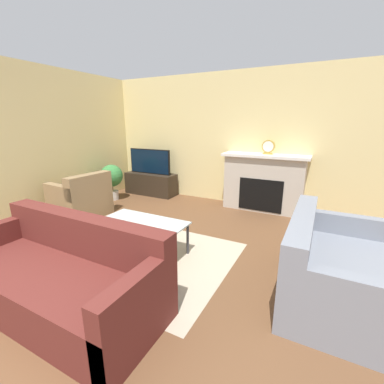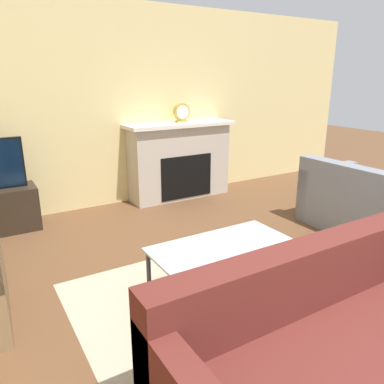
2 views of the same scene
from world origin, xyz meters
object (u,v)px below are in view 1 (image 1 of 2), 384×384
(coffee_table, at_px, (140,226))
(potted_plant, at_px, (112,177))
(couch_loveseat, at_px, (333,270))
(mantel_clock, at_px, (268,147))
(tv, at_px, (150,161))
(couch_sectional, at_px, (62,277))
(armchair_by_window, at_px, (82,200))

(coffee_table, height_order, potted_plant, potted_plant)
(couch_loveseat, distance_m, mantel_clock, 2.81)
(tv, xyz_separation_m, couch_sectional, (1.60, -3.60, -0.51))
(tv, xyz_separation_m, mantel_clock, (2.71, 0.09, 0.45))
(couch_sectional, bearing_deg, armchair_by_window, 135.99)
(coffee_table, distance_m, mantel_clock, 2.90)
(tv, bearing_deg, armchair_by_window, -97.76)
(couch_sectional, bearing_deg, coffee_table, 87.45)
(couch_loveseat, bearing_deg, tv, 59.69)
(tv, xyz_separation_m, couch_loveseat, (3.89, -2.27, -0.52))
(couch_sectional, distance_m, couch_loveseat, 2.64)
(potted_plant, relative_size, mantel_clock, 2.96)
(tv, height_order, couch_sectional, tv)
(armchair_by_window, distance_m, potted_plant, 1.10)
(couch_sectional, bearing_deg, couch_loveseat, 30.11)
(potted_plant, bearing_deg, couch_sectional, -53.41)
(armchair_by_window, height_order, mantel_clock, mantel_clock)
(mantel_clock, bearing_deg, coffee_table, -112.33)
(mantel_clock, bearing_deg, couch_sectional, -106.68)
(tv, relative_size, potted_plant, 1.38)
(couch_loveseat, distance_m, armchair_by_window, 4.16)
(tv, bearing_deg, coffee_table, -56.30)
(armchair_by_window, bearing_deg, couch_sectional, 49.37)
(couch_loveseat, bearing_deg, mantel_clock, 26.52)
(couch_sectional, xyz_separation_m, potted_plant, (-2.10, 2.83, 0.22))
(mantel_clock, bearing_deg, potted_plant, -165.02)
(couch_loveseat, xyz_separation_m, potted_plant, (-4.39, 1.51, 0.22))
(tv, bearing_deg, potted_plant, -123.04)
(tv, relative_size, couch_loveseat, 0.71)
(couch_loveseat, bearing_deg, coffee_table, 95.25)
(coffee_table, bearing_deg, potted_plant, 141.50)
(tv, distance_m, potted_plant, 0.96)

